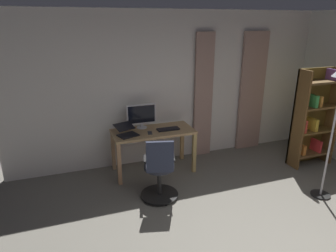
% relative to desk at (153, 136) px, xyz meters
% --- Properties ---
extents(back_room_partition, '(5.84, 0.10, 2.67)m').
position_rel_desk_xyz_m(back_room_partition, '(-0.50, -0.47, 0.70)').
color(back_room_partition, silver).
rests_on(back_room_partition, ground).
extents(curtain_left_panel, '(0.52, 0.06, 2.31)m').
position_rel_desk_xyz_m(curtain_left_panel, '(-2.14, -0.36, 0.51)').
color(curtain_left_panel, tan).
rests_on(curtain_left_panel, ground).
extents(curtain_right_panel, '(0.35, 0.06, 2.31)m').
position_rel_desk_xyz_m(curtain_right_panel, '(-1.09, -0.36, 0.51)').
color(curtain_right_panel, tan).
rests_on(curtain_right_panel, ground).
extents(desk, '(1.37, 0.63, 0.75)m').
position_rel_desk_xyz_m(desk, '(0.00, 0.00, 0.00)').
color(desk, tan).
rests_on(desk, ground).
extents(office_chair, '(0.56, 0.56, 0.97)m').
position_rel_desk_xyz_m(office_chair, '(0.18, 0.89, -0.20)').
color(office_chair, black).
rests_on(office_chair, ground).
extents(computer_monitor, '(0.50, 0.18, 0.41)m').
position_rel_desk_xyz_m(computer_monitor, '(0.14, -0.20, 0.33)').
color(computer_monitor, silver).
rests_on(computer_monitor, desk).
extents(computer_keyboard, '(0.37, 0.14, 0.02)m').
position_rel_desk_xyz_m(computer_keyboard, '(-0.25, 0.05, 0.12)').
color(computer_keyboard, black).
rests_on(computer_keyboard, desk).
extents(laptop, '(0.39, 0.41, 0.17)m').
position_rel_desk_xyz_m(laptop, '(0.46, 0.07, 0.16)').
color(laptop, black).
rests_on(laptop, desk).
extents(computer_mouse, '(0.06, 0.10, 0.04)m').
position_rel_desk_xyz_m(computer_mouse, '(0.44, -0.22, 0.12)').
color(computer_mouse, silver).
rests_on(computer_mouse, desk).
extents(cell_phone_face_up, '(0.09, 0.15, 0.01)m').
position_rel_desk_xyz_m(cell_phone_face_up, '(0.09, 0.11, 0.11)').
color(cell_phone_face_up, '#333338').
rests_on(cell_phone_face_up, desk).
extents(bookshelf, '(0.77, 0.30, 1.73)m').
position_rel_desk_xyz_m(bookshelf, '(-2.75, 0.64, 0.22)').
color(bookshelf, brown).
rests_on(bookshelf, ground).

